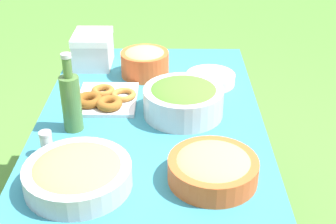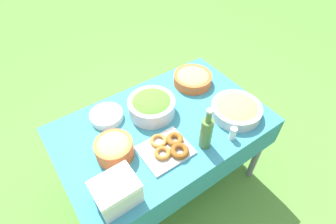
{
  "view_description": "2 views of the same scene",
  "coord_description": "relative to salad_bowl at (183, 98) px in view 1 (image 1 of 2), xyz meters",
  "views": [
    {
      "loc": [
        1.64,
        0.09,
        1.67
      ],
      "look_at": [
        0.04,
        0.07,
        0.76
      ],
      "focal_mm": 50.0,
      "sensor_mm": 36.0,
      "label": 1
    },
    {
      "loc": [
        -0.63,
        -0.96,
        2.04
      ],
      "look_at": [
        0.06,
        0.02,
        0.79
      ],
      "focal_mm": 28.0,
      "sensor_mm": 36.0,
      "label": 2
    }
  ],
  "objects": [
    {
      "name": "bread_bowl",
      "position": [
        0.43,
        0.09,
        -0.02
      ],
      "size": [
        0.29,
        0.29,
        0.1
      ],
      "color": "#E05B28",
      "rests_on": "picnic_table"
    },
    {
      "name": "salad_bowl",
      "position": [
        0.0,
        0.0,
        0.0
      ],
      "size": [
        0.32,
        0.32,
        0.13
      ],
      "color": "silver",
      "rests_on": "picnic_table"
    },
    {
      "name": "pasta_bowl",
      "position": [
        -0.37,
        -0.17,
        0.0
      ],
      "size": [
        0.22,
        0.22,
        0.14
      ],
      "color": "#E05B28",
      "rests_on": "picnic_table"
    },
    {
      "name": "cooler_box",
      "position": [
        -0.48,
        -0.43,
        0.01
      ],
      "size": [
        0.22,
        0.18,
        0.16
      ],
      "color": "silver",
      "rests_on": "picnic_table"
    },
    {
      "name": "picnic_table",
      "position": [
        0.0,
        -0.13,
        -0.16
      ],
      "size": [
        1.4,
        0.89,
        0.73
      ],
      "color": "teal",
      "rests_on": "ground_plane"
    },
    {
      "name": "plate_stack",
      "position": [
        -0.28,
        0.13,
        -0.05
      ],
      "size": [
        0.22,
        0.22,
        0.05
      ],
      "color": "white",
      "rests_on": "picnic_table"
    },
    {
      "name": "olive_oil_bottle",
      "position": [
        0.12,
        -0.42,
        0.05
      ],
      "size": [
        0.07,
        0.07,
        0.31
      ],
      "color": "#4C7238",
      "rests_on": "picnic_table"
    },
    {
      "name": "donut_platter",
      "position": [
        -0.09,
        -0.32,
        -0.05
      ],
      "size": [
        0.31,
        0.28,
        0.05
      ],
      "color": "silver",
      "rests_on": "picnic_table"
    },
    {
      "name": "salt_shaker",
      "position": [
        0.29,
        -0.48,
        -0.02
      ],
      "size": [
        0.04,
        0.04,
        0.09
      ],
      "color": "white",
      "rests_on": "picnic_table"
    },
    {
      "name": "fruit_bowl",
      "position": [
        0.47,
        -0.34,
        -0.02
      ],
      "size": [
        0.34,
        0.34,
        0.1
      ],
      "color": "#B2B7BC",
      "rests_on": "picnic_table"
    }
  ]
}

